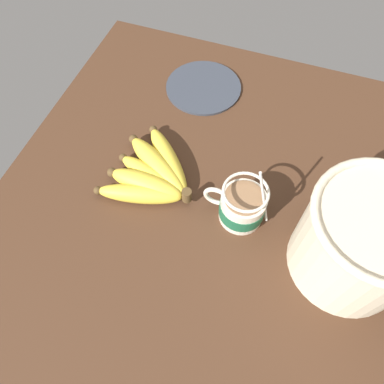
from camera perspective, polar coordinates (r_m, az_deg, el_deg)
The scene contains 5 objects.
table at distance 78.72cm, azimuth 5.26°, elevation -2.50°, with size 94.71×94.71×3.88cm.
coffee_mug at distance 72.63cm, azimuth 7.59°, elevation -2.15°, with size 13.35×8.92×16.39cm.
banana_bunch at distance 78.33cm, azimuth -5.96°, elevation 2.65°, with size 19.56×21.79×4.53cm.
woven_basket at distance 68.46cm, azimuth 24.54°, elevation -6.81°, with size 21.76×21.76×18.88cm.
small_plate at distance 97.08cm, azimuth 1.76°, elevation 15.69°, with size 18.75×18.75×0.60cm.
Camera 1 is at (-5.65, 37.45, 70.95)cm, focal length 35.00 mm.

